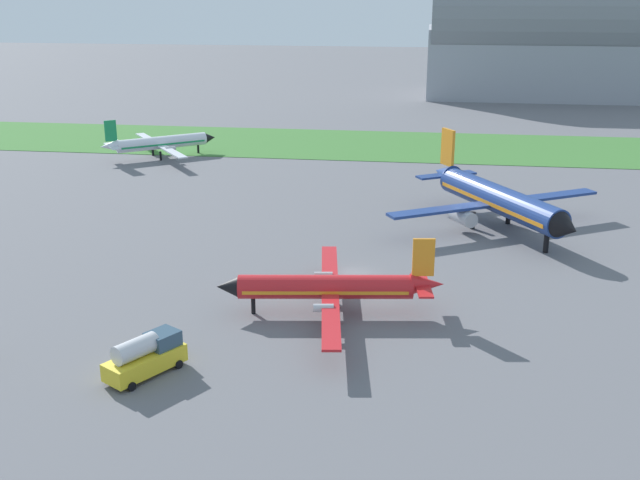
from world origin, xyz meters
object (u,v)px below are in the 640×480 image
Objects in this scene: airplane_midfield_jet at (497,199)px; airplane_taxiing_turboprop at (160,143)px; fuel_truck_midfield at (146,356)px; airplane_foreground_turboprop at (330,287)px.

airplane_taxiing_turboprop is at bearing -152.36° from airplane_midfield_jet.
airplane_taxiing_turboprop is 79.24m from fuel_truck_midfield.
airplane_taxiing_turboprop is at bearing 49.92° from fuel_truck_midfield.
airplane_foreground_turboprop is 3.55× the size of fuel_truck_midfield.
airplane_foreground_turboprop reaches higher than fuel_truck_midfield.
airplane_taxiing_turboprop is 2.94× the size of fuel_truck_midfield.
airplane_midfield_jet is (16.93, 28.46, 1.09)m from airplane_foreground_turboprop.
fuel_truck_midfield is (-29.54, -41.82, -2.16)m from airplane_midfield_jet.
airplane_midfield_jet reaches higher than fuel_truck_midfield.
airplane_foreground_turboprop is 18.40m from fuel_truck_midfield.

